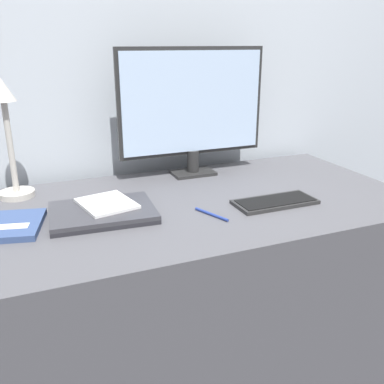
{
  "coord_description": "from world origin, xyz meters",
  "views": [
    {
      "loc": [
        -0.53,
        -1.12,
        1.25
      ],
      "look_at": [
        -0.06,
        0.04,
        0.8
      ],
      "focal_mm": 40.0,
      "sensor_mm": 36.0,
      "label": 1
    }
  ],
  "objects_px": {
    "notebook": "(13,225)",
    "pen": "(211,214)",
    "monitor": "(193,107)",
    "desk_lamp": "(8,133)",
    "keyboard": "(275,202)",
    "laptop": "(102,212)",
    "ereader": "(107,203)"
  },
  "relations": [
    {
      "from": "keyboard",
      "to": "notebook",
      "type": "relative_size",
      "value": 1.17
    },
    {
      "from": "keyboard",
      "to": "ereader",
      "type": "distance_m",
      "value": 0.54
    },
    {
      "from": "monitor",
      "to": "notebook",
      "type": "xyz_separation_m",
      "value": [
        -0.68,
        -0.29,
        -0.26
      ]
    },
    {
      "from": "laptop",
      "to": "ereader",
      "type": "distance_m",
      "value": 0.04
    },
    {
      "from": "desk_lamp",
      "to": "monitor",
      "type": "bearing_deg",
      "value": 1.3
    },
    {
      "from": "monitor",
      "to": "notebook",
      "type": "distance_m",
      "value": 0.78
    },
    {
      "from": "monitor",
      "to": "keyboard",
      "type": "height_order",
      "value": "monitor"
    },
    {
      "from": "laptop",
      "to": "desk_lamp",
      "type": "height_order",
      "value": "desk_lamp"
    },
    {
      "from": "laptop",
      "to": "notebook",
      "type": "bearing_deg",
      "value": 177.98
    },
    {
      "from": "ereader",
      "to": "desk_lamp",
      "type": "xyz_separation_m",
      "value": [
        -0.26,
        0.26,
        0.19
      ]
    },
    {
      "from": "laptop",
      "to": "notebook",
      "type": "relative_size",
      "value": 1.4
    },
    {
      "from": "monitor",
      "to": "keyboard",
      "type": "bearing_deg",
      "value": -73.36
    },
    {
      "from": "monitor",
      "to": "pen",
      "type": "bearing_deg",
      "value": -104.88
    },
    {
      "from": "monitor",
      "to": "ereader",
      "type": "bearing_deg",
      "value": -145.53
    },
    {
      "from": "monitor",
      "to": "desk_lamp",
      "type": "distance_m",
      "value": 0.66
    },
    {
      "from": "ereader",
      "to": "monitor",
      "type": "bearing_deg",
      "value": 34.47
    },
    {
      "from": "desk_lamp",
      "to": "pen",
      "type": "bearing_deg",
      "value": -36.83
    },
    {
      "from": "pen",
      "to": "notebook",
      "type": "bearing_deg",
      "value": 167.05
    },
    {
      "from": "monitor",
      "to": "laptop",
      "type": "bearing_deg",
      "value": -144.32
    },
    {
      "from": "keyboard",
      "to": "pen",
      "type": "distance_m",
      "value": 0.24
    },
    {
      "from": "laptop",
      "to": "keyboard",
      "type": "bearing_deg",
      "value": -11.23
    },
    {
      "from": "laptop",
      "to": "ereader",
      "type": "xyz_separation_m",
      "value": [
        0.02,
        0.03,
        0.02
      ]
    },
    {
      "from": "monitor",
      "to": "desk_lamp",
      "type": "bearing_deg",
      "value": -178.7
    },
    {
      "from": "desk_lamp",
      "to": "pen",
      "type": "xyz_separation_m",
      "value": [
        0.55,
        -0.41,
        -0.22
      ]
    },
    {
      "from": "keyboard",
      "to": "notebook",
      "type": "bearing_deg",
      "value": 171.66
    },
    {
      "from": "ereader",
      "to": "notebook",
      "type": "bearing_deg",
      "value": -176.3
    },
    {
      "from": "notebook",
      "to": "monitor",
      "type": "bearing_deg",
      "value": 23.48
    },
    {
      "from": "keyboard",
      "to": "ereader",
      "type": "height_order",
      "value": "ereader"
    },
    {
      "from": "notebook",
      "to": "pen",
      "type": "height_order",
      "value": "notebook"
    },
    {
      "from": "laptop",
      "to": "pen",
      "type": "relative_size",
      "value": 2.55
    },
    {
      "from": "notebook",
      "to": "pen",
      "type": "distance_m",
      "value": 0.58
    },
    {
      "from": "desk_lamp",
      "to": "notebook",
      "type": "xyz_separation_m",
      "value": [
        -0.02,
        -0.28,
        -0.21
      ]
    }
  ]
}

